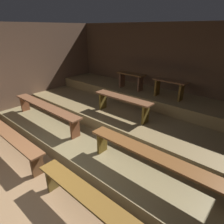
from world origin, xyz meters
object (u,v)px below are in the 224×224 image
bench_floor_left (8,135)px  bench_upper_right (169,86)px  bench_middle_center (122,101)px  bench_lower_left (45,108)px  bench_floor_right (104,212)px  bench_upper_left (131,78)px  bench_lower_right (156,160)px

bench_floor_left → bench_upper_right: 3.90m
bench_middle_center → bench_floor_left: bearing=-123.7°
bench_lower_left → bench_upper_right: (2.13, 2.25, 0.50)m
bench_upper_right → bench_floor_left: bearing=-121.5°
bench_lower_left → bench_floor_right: bearing=-19.0°
bench_floor_left → bench_upper_left: bench_upper_left is taller
bench_floor_right → bench_upper_left: bench_upper_left is taller
bench_lower_left → bench_middle_center: (1.54, 1.11, 0.25)m
bench_lower_right → bench_upper_left: (-2.13, 2.25, 0.50)m
bench_floor_right → bench_lower_left: bench_lower_left is taller
bench_lower_right → bench_upper_left: size_ratio=2.92×
bench_lower_right → bench_upper_right: bench_upper_right is taller
bench_upper_left → bench_middle_center: bearing=-62.4°
bench_floor_left → bench_upper_left: 3.45m
bench_lower_right → bench_upper_right: bearing=112.9°
bench_middle_center → bench_upper_right: (0.58, 1.14, 0.25)m
bench_floor_left → bench_lower_left: (-0.13, 1.01, 0.28)m
bench_middle_center → bench_floor_right: bearing=-56.5°
bench_lower_right → bench_floor_left: bearing=-161.0°
bench_floor_left → bench_floor_right: bearing=0.0°
bench_floor_right → bench_lower_right: (0.13, 1.01, 0.28)m
bench_floor_right → bench_lower_right: bench_lower_right is taller
bench_middle_center → bench_lower_right: bearing=-35.9°
bench_upper_left → bench_upper_right: same height
bench_lower_left → bench_upper_right: size_ratio=2.92×
bench_floor_left → bench_upper_right: bench_upper_right is taller
bench_middle_center → bench_upper_right: 1.30m
bench_middle_center → bench_upper_right: size_ratio=1.77×
bench_floor_left → bench_lower_left: size_ratio=1.02×
bench_floor_right → bench_floor_left: bearing=180.0°
bench_upper_right → bench_floor_right: bearing=-75.9°
bench_lower_right → bench_upper_right: (-0.95, 2.25, 0.50)m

